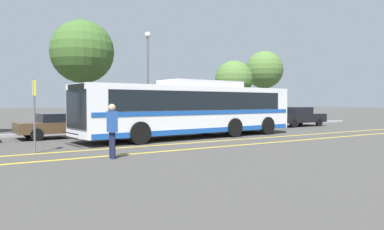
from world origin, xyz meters
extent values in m
plane|color=#423F3D|center=(0.00, 0.00, 0.00)|extent=(220.00, 220.00, 0.00)
cube|color=gold|center=(-1.18, -2.62, 0.00)|extent=(32.27, 0.20, 0.01)
cube|color=gold|center=(-1.18, -4.50, 0.00)|extent=(32.27, 0.20, 0.01)
cube|color=#99999E|center=(-1.18, 4.91, 0.07)|extent=(40.27, 0.36, 0.15)
cube|color=white|center=(-1.18, -0.42, 1.47)|extent=(12.42, 3.48, 2.31)
cube|color=black|center=(-1.18, -0.42, 1.91)|extent=(10.71, 3.39, 0.92)
cube|color=#194CA5|center=(-1.18, -0.42, 1.33)|extent=(12.18, 3.50, 0.20)
cube|color=#194CA5|center=(-1.18, -0.42, 0.44)|extent=(12.18, 3.49, 0.24)
cube|color=black|center=(-7.32, -0.89, 1.54)|extent=(0.21, 2.25, 1.64)
cube|color=black|center=(-7.32, -0.89, 2.48)|extent=(0.18, 1.79, 0.24)
cube|color=silver|center=(-0.57, -0.38, 2.79)|extent=(4.44, 2.37, 0.32)
cube|color=black|center=(-7.60, -0.91, 0.55)|extent=(0.18, 1.92, 0.04)
cube|color=black|center=(-7.60, -0.91, 0.35)|extent=(0.18, 1.92, 0.04)
cylinder|color=black|center=(-4.88, -1.93, 0.50)|extent=(1.02, 0.35, 1.00)
cylinder|color=black|center=(-5.07, 0.52, 0.50)|extent=(1.02, 0.35, 1.00)
cylinder|color=black|center=(0.74, -1.51, 0.50)|extent=(1.02, 0.35, 1.00)
cylinder|color=black|center=(0.56, 0.94, 0.50)|extent=(1.02, 0.35, 1.00)
cylinder|color=black|center=(3.31, -1.32, 0.50)|extent=(1.02, 0.35, 1.00)
cylinder|color=black|center=(3.13, 1.14, 0.50)|extent=(1.02, 0.35, 1.00)
cube|color=#4C3823|center=(-7.08, 3.02, 0.57)|extent=(4.16, 2.03, 0.53)
cube|color=black|center=(-7.18, 3.02, 1.05)|extent=(1.77, 1.73, 0.43)
cylinder|color=black|center=(-5.83, 3.96, 0.30)|extent=(0.61, 0.22, 0.60)
cylinder|color=black|center=(-5.78, 2.14, 0.30)|extent=(0.61, 0.22, 0.60)
cylinder|color=black|center=(-8.37, 3.89, 0.30)|extent=(0.61, 0.22, 0.60)
cylinder|color=black|center=(-8.32, 2.07, 0.30)|extent=(0.61, 0.22, 0.60)
cube|color=maroon|center=(-2.08, 2.73, 0.65)|extent=(4.46, 1.98, 0.70)
cube|color=black|center=(-2.20, 2.73, 1.30)|extent=(1.88, 1.72, 0.60)
cylinder|color=black|center=(-0.70, 3.63, 0.30)|extent=(0.60, 0.21, 0.60)
cylinder|color=black|center=(-0.72, 1.79, 0.30)|extent=(0.60, 0.21, 0.60)
cylinder|color=black|center=(-3.45, 3.66, 0.30)|extent=(0.60, 0.21, 0.60)
cylinder|color=black|center=(-3.47, 1.82, 0.30)|extent=(0.60, 0.21, 0.60)
cube|color=olive|center=(4.62, 2.85, 0.60)|extent=(4.81, 1.99, 0.60)
cube|color=black|center=(4.50, 2.85, 1.19)|extent=(2.05, 1.66, 0.58)
cylinder|color=black|center=(6.12, 3.63, 0.30)|extent=(0.61, 0.23, 0.60)
cylinder|color=black|center=(6.05, 1.94, 0.30)|extent=(0.61, 0.23, 0.60)
cylinder|color=black|center=(3.19, 3.76, 0.30)|extent=(0.61, 0.23, 0.60)
cylinder|color=black|center=(3.12, 2.06, 0.30)|extent=(0.61, 0.23, 0.60)
cube|color=black|center=(10.45, 2.76, 0.62)|extent=(4.75, 2.01, 0.64)
cube|color=black|center=(10.33, 2.75, 1.20)|extent=(2.02, 1.72, 0.52)
cylinder|color=black|center=(11.89, 3.69, 0.30)|extent=(0.60, 0.21, 0.60)
cylinder|color=black|center=(11.93, 1.89, 0.30)|extent=(0.60, 0.21, 0.60)
cylinder|color=black|center=(8.97, 3.62, 0.30)|extent=(0.60, 0.21, 0.60)
cylinder|color=black|center=(9.01, 1.82, 0.30)|extent=(0.60, 0.21, 0.60)
cylinder|color=#191E38|center=(-7.37, -5.25, 0.43)|extent=(0.14, 0.14, 0.86)
cylinder|color=#191E38|center=(-7.37, -5.08, 0.43)|extent=(0.14, 0.14, 0.86)
cube|color=#264C99|center=(-7.37, -5.16, 1.20)|extent=(0.22, 0.42, 0.68)
sphere|color=tan|center=(-7.37, -5.16, 1.66)|extent=(0.23, 0.23, 0.23)
cylinder|color=#59595E|center=(-9.23, -2.43, 1.34)|extent=(0.07, 0.07, 2.68)
cube|color=yellow|center=(-9.23, -2.43, 2.35)|extent=(0.06, 0.40, 0.56)
cylinder|color=#59595E|center=(-0.43, 6.22, 3.09)|extent=(0.14, 0.14, 6.18)
sphere|color=silver|center=(-0.43, 6.22, 6.38)|extent=(0.41, 0.41, 0.41)
cylinder|color=#513823|center=(-4.24, 8.28, 1.81)|extent=(0.28, 0.28, 3.63)
sphere|color=#3D6028|center=(-4.24, 8.28, 5.20)|extent=(4.20, 4.20, 4.20)
cylinder|color=#513823|center=(7.58, 6.82, 1.27)|extent=(0.28, 0.28, 2.54)
sphere|color=#4C7033|center=(7.58, 6.82, 3.68)|extent=(3.04, 3.04, 3.04)
cylinder|color=#513823|center=(13.77, 9.73, 1.80)|extent=(0.28, 0.28, 3.61)
sphere|color=#4C7033|center=(13.77, 9.73, 4.96)|extent=(3.60, 3.60, 3.60)
camera|label=1|loc=(-11.81, -16.69, 1.83)|focal=35.00mm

